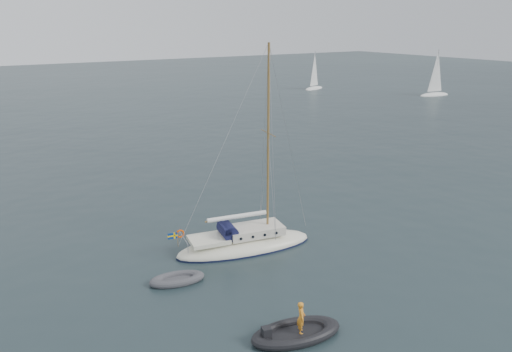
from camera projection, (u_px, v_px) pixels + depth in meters
ground at (273, 256)px, 28.84m from camera, size 300.00×300.00×0.00m
sailboat at (245, 234)px, 29.53m from camera, size 8.75×2.62×12.46m
dinghy at (177, 279)px, 25.86m from camera, size 2.89×1.31×0.41m
rib at (296, 332)px, 21.35m from camera, size 4.10×1.86×1.67m
distant_yacht_c at (436, 75)px, 89.73m from camera, size 6.59×3.51×8.73m
distant_yacht_b at (314, 72)px, 98.63m from camera, size 5.91×3.15×7.84m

